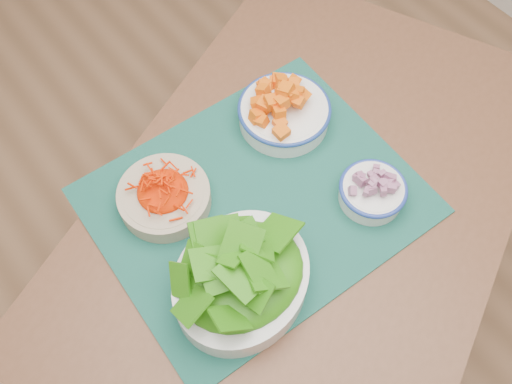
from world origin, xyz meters
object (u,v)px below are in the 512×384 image
squash_bowl (284,108)px  placemat (256,200)px  onion_bowl (373,190)px  carrot_bowl (163,194)px  lettuce_bowl (241,274)px  table (305,222)px

squash_bowl → placemat: bearing=-145.0°
placemat → onion_bowl: (0.17, -0.13, 0.03)m
carrot_bowl → lettuce_bowl: lettuce_bowl is taller
carrot_bowl → lettuce_bowl: bearing=-87.2°
placemat → squash_bowl: size_ratio=2.78×
table → squash_bowl: (0.07, 0.17, 0.16)m
placemat → carrot_bowl: size_ratio=3.17×
squash_bowl → onion_bowl: size_ratio=1.42×
placemat → lettuce_bowl: (-0.13, -0.12, 0.06)m
table → lettuce_bowl: bearing=173.5°
squash_bowl → onion_bowl: bearing=-86.7°
table → placemat: (-0.09, 0.05, 0.11)m
carrot_bowl → lettuce_bowl: 0.23m
squash_bowl → lettuce_bowl: 0.37m
lettuce_bowl → onion_bowl: lettuce_bowl is taller
squash_bowl → lettuce_bowl: lettuce_bowl is taller
squash_bowl → lettuce_bowl: bearing=-140.8°
table → lettuce_bowl: 0.29m
table → lettuce_bowl: lettuce_bowl is taller
lettuce_bowl → onion_bowl: 0.30m
onion_bowl → lettuce_bowl: bearing=178.4°
table → squash_bowl: size_ratio=6.17×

